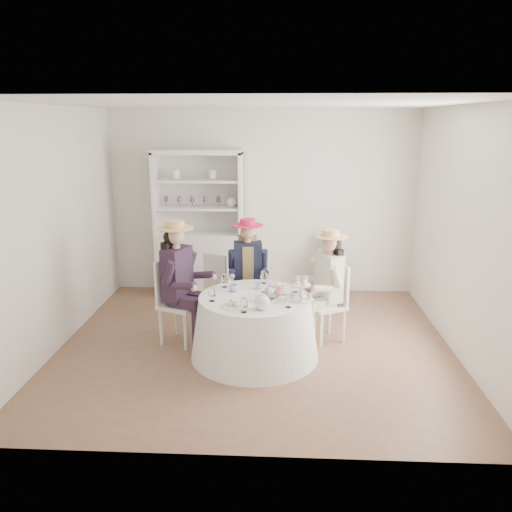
{
  "coord_description": "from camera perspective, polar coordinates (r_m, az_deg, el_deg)",
  "views": [
    {
      "loc": [
        0.27,
        -5.34,
        2.53
      ],
      "look_at": [
        0.0,
        0.1,
        1.05
      ],
      "focal_mm": 35.0,
      "sensor_mm": 36.0,
      "label": 1
    }
  ],
  "objects": [
    {
      "name": "cupcake_stand",
      "position": [
        5.3,
        5.23,
        -4.13
      ],
      "size": [
        0.25,
        0.25,
        0.24
      ],
      "rotation": [
        0.0,
        0.0,
        0.14
      ],
      "color": "white",
      "rests_on": "tea_table"
    },
    {
      "name": "tea_table",
      "position": [
        5.53,
        -0.16,
        -8.07
      ],
      "size": [
        1.41,
        1.41,
        0.69
      ],
      "rotation": [
        0.0,
        0.0,
        -0.08
      ],
      "color": "white",
      "rests_on": "ground"
    },
    {
      "name": "ceiling",
      "position": [
        5.35,
        -0.06,
        17.02
      ],
      "size": [
        4.5,
        4.5,
        0.0
      ],
      "primitive_type": "plane",
      "rotation": [
        3.14,
        0.0,
        0.0
      ],
      "color": "white",
      "rests_on": "wall_back"
    },
    {
      "name": "teacup_a",
      "position": [
        5.55,
        -2.59,
        -3.74
      ],
      "size": [
        0.1,
        0.1,
        0.07
      ],
      "primitive_type": "imported",
      "rotation": [
        0.0,
        0.0,
        0.09
      ],
      "color": "white",
      "rests_on": "tea_table"
    },
    {
      "name": "table_teapot",
      "position": [
        5.03,
        0.76,
        -5.34
      ],
      "size": [
        0.22,
        0.16,
        0.17
      ],
      "rotation": [
        0.0,
        0.0,
        -0.23
      ],
      "color": "white",
      "rests_on": "tea_table"
    },
    {
      "name": "ground",
      "position": [
        5.92,
        -0.05,
        -10.12
      ],
      "size": [
        4.5,
        4.5,
        0.0
      ],
      "primitive_type": "plane",
      "color": "brown",
      "rests_on": "ground"
    },
    {
      "name": "wall_right",
      "position": [
        5.82,
        22.69,
        2.3
      ],
      "size": [
        0.0,
        4.5,
        4.5
      ],
      "primitive_type": "plane",
      "rotation": [
        1.57,
        0.0,
        -1.57
      ],
      "color": "silver",
      "rests_on": "ground"
    },
    {
      "name": "wall_left",
      "position": [
        6.02,
        -21.98,
        2.79
      ],
      "size": [
        0.0,
        4.5,
        4.5
      ],
      "primitive_type": "plane",
      "rotation": [
        1.57,
        0.0,
        1.57
      ],
      "color": "silver",
      "rests_on": "ground"
    },
    {
      "name": "teacup_c",
      "position": [
        5.52,
        2.84,
        -3.89
      ],
      "size": [
        0.11,
        0.11,
        0.07
      ],
      "primitive_type": "imported",
      "rotation": [
        0.0,
        0.0,
        0.29
      ],
      "color": "white",
      "rests_on": "tea_table"
    },
    {
      "name": "stemware_set",
      "position": [
        5.38,
        -0.16,
        -3.91
      ],
      "size": [
        0.96,
        1.0,
        0.15
      ],
      "color": "white",
      "rests_on": "tea_table"
    },
    {
      "name": "sandwich_plate",
      "position": [
        5.13,
        -2.38,
        -5.58
      ],
      "size": [
        0.29,
        0.29,
        0.06
      ],
      "rotation": [
        0.0,
        0.0,
        -0.27
      ],
      "color": "white",
      "rests_on": "tea_table"
    },
    {
      "name": "teacup_b",
      "position": [
        5.63,
        0.29,
        -3.43
      ],
      "size": [
        0.09,
        0.09,
        0.07
      ],
      "primitive_type": "imported",
      "rotation": [
        0.0,
        0.0,
        -0.13
      ],
      "color": "white",
      "rests_on": "tea_table"
    },
    {
      "name": "wall_back",
      "position": [
        7.44,
        0.73,
        6.08
      ],
      "size": [
        4.5,
        0.0,
        4.5
      ],
      "primitive_type": "plane",
      "rotation": [
        1.57,
        0.0,
        0.0
      ],
      "color": "silver",
      "rests_on": "ground"
    },
    {
      "name": "guest_mid",
      "position": [
        6.26,
        -0.94,
        -1.11
      ],
      "size": [
        0.5,
        0.52,
        1.36
      ],
      "rotation": [
        0.0,
        0.0,
        0.11
      ],
      "color": "silver",
      "rests_on": "ground"
    },
    {
      "name": "guest_right",
      "position": [
        5.83,
        8.12,
        -2.67
      ],
      "size": [
        0.57,
        0.52,
        1.34
      ],
      "rotation": [
        0.0,
        0.0,
        -1.08
      ],
      "color": "silver",
      "rests_on": "ground"
    },
    {
      "name": "wall_front",
      "position": [
        3.55,
        -1.69,
        -4.22
      ],
      "size": [
        4.5,
        0.0,
        4.5
      ],
      "primitive_type": "plane",
      "rotation": [
        -1.57,
        0.0,
        0.0
      ],
      "color": "silver",
      "rests_on": "ground"
    },
    {
      "name": "guest_left",
      "position": [
        5.76,
        -8.78,
        -2.24
      ],
      "size": [
        0.61,
        0.55,
        1.46
      ],
      "rotation": [
        0.0,
        0.0,
        1.19
      ],
      "color": "silver",
      "rests_on": "ground"
    },
    {
      "name": "flower_bowl",
      "position": [
        5.38,
        1.94,
        -4.5
      ],
      "size": [
        0.21,
        0.21,
        0.05
      ],
      "primitive_type": "imported",
      "rotation": [
        0.0,
        0.0,
        -0.11
      ],
      "color": "white",
      "rests_on": "tea_table"
    },
    {
      "name": "hutch",
      "position": [
        7.42,
        -6.37,
        1.31
      ],
      "size": [
        1.41,
        0.84,
        2.14
      ],
      "rotation": [
        0.0,
        0.0,
        0.31
      ],
      "color": "silver",
      "rests_on": "ground"
    },
    {
      "name": "flower_arrangement",
      "position": [
        5.3,
        1.91,
        -3.98
      ],
      "size": [
        0.2,
        0.2,
        0.08
      ],
      "rotation": [
        0.0,
        0.0,
        -0.32
      ],
      "color": "#DA6D84",
      "rests_on": "tea_table"
    },
    {
      "name": "spare_chair",
      "position": [
        6.61,
        -4.23,
        -3.0
      ],
      "size": [
        0.48,
        0.48,
        0.87
      ],
      "rotation": [
        0.0,
        0.0,
        2.7
      ],
      "color": "silver",
      "rests_on": "ground"
    },
    {
      "name": "side_table",
      "position": [
        7.46,
        8.59,
        -2.06
      ],
      "size": [
        0.52,
        0.52,
        0.67
      ],
      "primitive_type": "cube",
      "rotation": [
        0.0,
        0.0,
        -0.23
      ],
      "color": "silver",
      "rests_on": "ground"
    },
    {
      "name": "hatbox",
      "position": [
        7.34,
        8.74,
        1.48
      ],
      "size": [
        0.31,
        0.31,
        0.28
      ],
      "primitive_type": "cylinder",
      "rotation": [
        0.0,
        0.0,
        0.14
      ],
      "color": "black",
      "rests_on": "side_table"
    }
  ]
}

